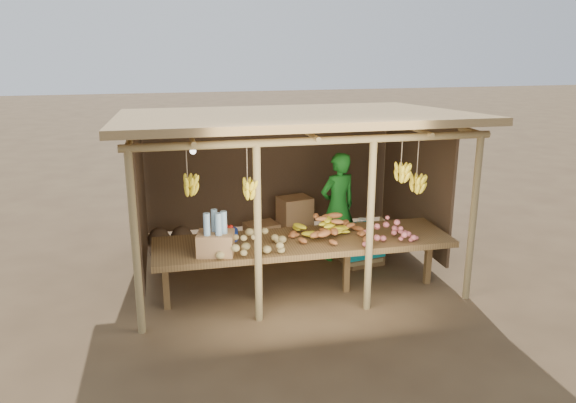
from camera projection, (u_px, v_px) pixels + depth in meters
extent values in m
plane|color=brown|center=(288.00, 268.00, 8.47)|extent=(60.00, 60.00, 0.00)
cylinder|color=olive|center=(135.00, 245.00, 6.31)|extent=(0.09, 0.09, 2.20)
cylinder|color=olive|center=(473.00, 220.00, 7.19)|extent=(0.09, 0.09, 2.20)
cylinder|color=olive|center=(142.00, 181.00, 9.13)|extent=(0.09, 0.09, 2.20)
cylinder|color=olive|center=(384.00, 169.00, 10.01)|extent=(0.09, 0.09, 2.20)
cylinder|color=olive|center=(258.00, 236.00, 6.61)|extent=(0.09, 0.09, 2.20)
cylinder|color=olive|center=(370.00, 227.00, 6.90)|extent=(0.09, 0.09, 2.20)
cylinder|color=olive|center=(316.00, 141.00, 6.45)|extent=(4.40, 0.09, 0.09)
cylinder|color=olive|center=(268.00, 110.00, 9.26)|extent=(4.40, 0.09, 0.09)
cube|color=#A5804D|center=(288.00, 116.00, 7.83)|extent=(4.70, 3.50, 0.28)
cube|color=#4C3623|center=(269.00, 169.00, 9.52)|extent=(4.20, 0.04, 1.98)
cube|color=#4C3623|center=(141.00, 196.00, 7.88)|extent=(0.04, 2.40, 1.98)
cube|color=#4C3623|center=(415.00, 180.00, 8.75)|extent=(0.04, 2.40, 1.98)
cube|color=brown|center=(304.00, 242.00, 7.36)|extent=(3.90, 1.05, 0.08)
cube|color=brown|center=(166.00, 283.00, 7.10)|extent=(0.08, 0.08, 0.72)
cube|color=brown|center=(259.00, 274.00, 7.35)|extent=(0.08, 0.08, 0.72)
cube|color=brown|center=(346.00, 267.00, 7.60)|extent=(0.08, 0.08, 0.72)
cube|color=brown|center=(428.00, 259.00, 7.85)|extent=(0.08, 0.08, 0.72)
cylinder|color=navy|center=(224.00, 235.00, 7.33)|extent=(0.37, 0.37, 0.13)
cube|color=#A27448|center=(216.00, 243.00, 6.82)|extent=(0.50, 0.43, 0.27)
imported|color=#186C1C|center=(338.00, 207.00, 8.62)|extent=(0.71, 0.57, 1.70)
cube|color=brown|center=(361.00, 247.00, 8.61)|extent=(0.65, 0.58, 0.52)
cube|color=#0D9298|center=(362.00, 229.00, 8.53)|extent=(0.72, 0.65, 0.05)
cube|color=#A27448|center=(295.00, 233.00, 9.35)|extent=(0.60, 0.53, 0.41)
cube|color=#A27448|center=(295.00, 209.00, 9.24)|extent=(0.60, 0.53, 0.41)
cube|color=#A27448|center=(262.00, 235.00, 9.24)|extent=(0.60, 0.53, 0.41)
ellipsoid|color=#4C3623|center=(159.00, 241.00, 8.93)|extent=(0.40, 0.40, 0.53)
ellipsoid|color=#4C3623|center=(182.00, 239.00, 9.01)|extent=(0.40, 0.40, 0.53)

